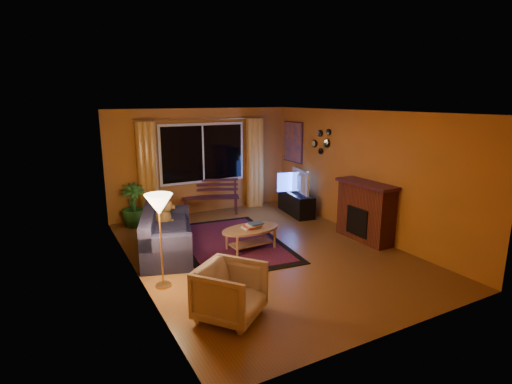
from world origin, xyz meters
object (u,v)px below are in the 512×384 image
coffee_table (251,239)px  sofa (167,232)px  bench (211,205)px  armchair (230,289)px  tv_console (296,203)px  floor_lamp (161,242)px

coffee_table → sofa: bearing=157.5°
bench → armchair: size_ratio=1.74×
sofa → coffee_table: size_ratio=1.70×
armchair → tv_console: armchair is taller
sofa → tv_console: sofa is taller
bench → tv_console: 2.06m
coffee_table → tv_console: bearing=37.2°
floor_lamp → tv_console: floor_lamp is taller
sofa → floor_lamp: bearing=-92.0°
armchair → coffee_table: armchair is taller
armchair → floor_lamp: bearing=73.8°
sofa → floor_lamp: floor_lamp is taller
bench → tv_console: bearing=-7.6°
sofa → tv_console: bearing=33.4°
armchair → floor_lamp: (-0.51, 1.26, 0.31)m
armchair → tv_console: size_ratio=0.62×
bench → tv_console: (1.80, -1.00, 0.06)m
bench → coffee_table: 2.56m
armchair → coffee_table: (1.32, 1.96, -0.18)m
floor_lamp → tv_console: size_ratio=1.12×
floor_lamp → tv_console: bearing=30.1°
floor_lamp → coffee_table: (1.84, 0.70, -0.49)m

